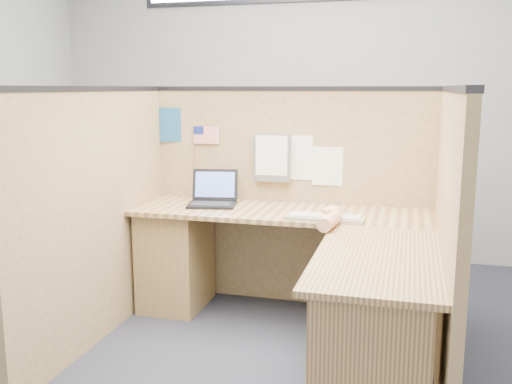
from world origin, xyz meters
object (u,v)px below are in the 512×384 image
(keyboard, at_px, (325,218))
(l_desk, at_px, (296,281))
(mouse, at_px, (332,215))
(laptop, at_px, (215,196))

(keyboard, bearing_deg, l_desk, -124.99)
(l_desk, bearing_deg, keyboard, 54.68)
(keyboard, height_order, mouse, mouse)
(keyboard, relative_size, mouse, 3.91)
(l_desk, height_order, laptop, laptop)
(l_desk, bearing_deg, laptop, 144.90)
(mouse, bearing_deg, laptop, 164.74)
(l_desk, distance_m, mouse, 0.47)
(laptop, distance_m, keyboard, 0.85)
(keyboard, bearing_deg, laptop, 161.16)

